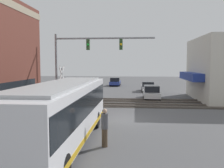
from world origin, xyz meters
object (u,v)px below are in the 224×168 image
(parked_car_blue, at_px, (115,82))
(city_bus, at_px, (62,111))
(crossing_signal, at_px, (62,83))
(parked_car_silver, at_px, (148,87))
(parked_car_white, at_px, (151,93))
(pedestrian_near_bus, at_px, (105,127))

(parked_car_blue, bearing_deg, city_bus, 180.00)
(crossing_signal, height_order, parked_car_silver, crossing_signal)
(parked_car_white, relative_size, parked_car_blue, 1.02)
(parked_car_white, bearing_deg, pedestrian_near_bus, 168.79)
(city_bus, xyz_separation_m, parked_car_blue, (33.14, -0.00, -1.01))
(parked_car_blue, height_order, pedestrian_near_bus, pedestrian_near_bus)
(parked_car_white, bearing_deg, parked_car_blue, 18.16)
(parked_car_silver, xyz_separation_m, pedestrian_near_bus, (-24.66, 3.32, 0.31))
(parked_car_white, xyz_separation_m, pedestrian_near_bus, (-16.75, 3.32, 0.25))
(parked_car_white, height_order, parked_car_silver, parked_car_white)
(city_bus, relative_size, parked_car_white, 2.62)
(crossing_signal, xyz_separation_m, pedestrian_near_bus, (-10.05, -5.07, -1.33))
(city_bus, bearing_deg, parked_car_blue, -0.00)
(parked_car_white, height_order, pedestrian_near_bus, pedestrian_near_bus)
(city_bus, distance_m, parked_car_white, 17.56)
(parked_car_blue, xyz_separation_m, pedestrian_near_bus, (-33.21, -2.08, 0.27))
(crossing_signal, bearing_deg, city_bus, -163.33)
(parked_car_blue, bearing_deg, crossing_signal, 172.65)
(parked_car_blue, relative_size, pedestrian_near_bus, 2.27)
(city_bus, height_order, parked_car_silver, city_bus)
(parked_car_white, height_order, parked_car_blue, parked_car_white)
(parked_car_silver, bearing_deg, parked_car_blue, 32.30)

